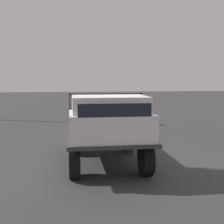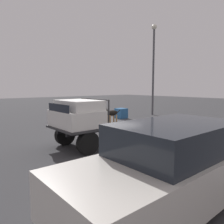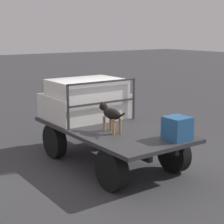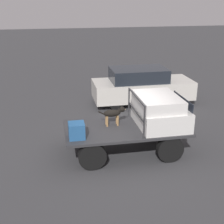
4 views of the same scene
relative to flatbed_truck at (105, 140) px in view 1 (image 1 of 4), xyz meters
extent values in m
plane|color=#38383A|center=(0.00, 0.00, -0.62)|extent=(80.00, 80.00, 0.00)
cylinder|color=black|center=(1.17, 0.82, -0.21)|extent=(0.81, 0.24, 0.81)
cylinder|color=black|center=(1.17, -0.82, -0.21)|extent=(0.81, 0.24, 0.81)
cylinder|color=black|center=(-1.17, 0.82, -0.21)|extent=(0.81, 0.24, 0.81)
cylinder|color=black|center=(-1.17, -0.82, -0.21)|extent=(0.81, 0.24, 0.81)
cube|color=black|center=(0.00, 0.34, 0.08)|extent=(3.48, 0.10, 0.18)
cube|color=black|center=(0.00, -0.34, 0.08)|extent=(3.48, 0.10, 0.18)
cube|color=#2D2D30|center=(0.00, 0.00, 0.21)|extent=(3.78, 1.95, 0.08)
cube|color=silver|center=(1.11, 0.00, 0.55)|extent=(1.46, 1.83, 0.60)
cube|color=silver|center=(1.00, 0.00, 1.03)|extent=(1.24, 1.69, 0.37)
cube|color=black|center=(1.83, 0.00, 0.97)|extent=(0.02, 1.50, 0.27)
cube|color=#2D2D30|center=(0.31, 0.90, 0.75)|extent=(0.04, 0.04, 0.99)
cube|color=#2D2D30|center=(0.31, -0.90, 0.75)|extent=(0.04, 0.04, 0.99)
cube|color=#2D2D30|center=(0.31, 0.00, 1.22)|extent=(0.04, 1.79, 0.04)
cube|color=#2D2D30|center=(0.31, 0.00, 0.75)|extent=(0.04, 1.79, 0.04)
cylinder|color=#9E7547|center=(-0.22, 0.33, 0.41)|extent=(0.06, 0.06, 0.32)
cylinder|color=#9E7547|center=(-0.22, 0.16, 0.41)|extent=(0.06, 0.06, 0.32)
cylinder|color=#9E7547|center=(-0.56, 0.33, 0.41)|extent=(0.06, 0.06, 0.32)
cylinder|color=#9E7547|center=(-0.56, 0.16, 0.41)|extent=(0.06, 0.06, 0.32)
ellipsoid|color=black|center=(-0.39, 0.25, 0.65)|extent=(0.54, 0.23, 0.23)
sphere|color=#9E7547|center=(-0.24, 0.25, 0.61)|extent=(0.10, 0.10, 0.10)
cylinder|color=black|center=(-0.16, 0.25, 0.71)|extent=(0.16, 0.13, 0.16)
sphere|color=black|center=(-0.07, 0.25, 0.75)|extent=(0.17, 0.17, 0.17)
cone|color=#9E7547|center=(0.01, 0.25, 0.74)|extent=(0.10, 0.10, 0.10)
cone|color=black|center=(-0.07, 0.29, 0.83)|extent=(0.06, 0.08, 0.10)
cone|color=black|center=(-0.07, 0.20, 0.83)|extent=(0.06, 0.08, 0.10)
cylinder|color=black|center=(-0.71, 0.25, 0.67)|extent=(0.23, 0.04, 0.16)
cube|color=#235184|center=(-1.56, -0.49, 0.48)|extent=(0.45, 0.45, 0.45)
camera|label=1|loc=(7.99, -0.92, 1.64)|focal=50.00mm
camera|label=2|loc=(5.24, 6.93, 1.70)|focal=35.00mm
camera|label=3|loc=(-6.59, 4.67, 2.34)|focal=60.00mm
camera|label=4|loc=(-2.12, -8.67, 4.11)|focal=50.00mm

